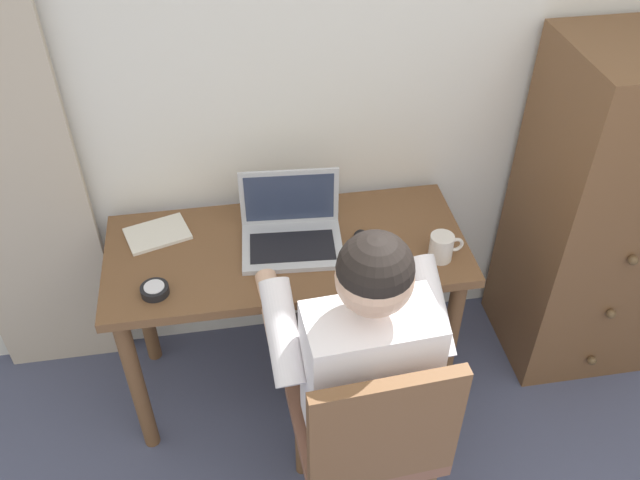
# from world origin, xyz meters

# --- Properties ---
(wall_back) EXTENTS (4.80, 0.05, 2.50)m
(wall_back) POSITION_xyz_m (0.00, 2.20, 1.25)
(wall_back) COLOR silver
(wall_back) RESTS_ON ground_plane
(desk) EXTENTS (1.24, 0.54, 0.72)m
(desk) POSITION_xyz_m (-0.50, 1.86, 0.60)
(desk) COLOR brown
(desk) RESTS_ON ground_plane
(dresser) EXTENTS (0.52, 0.51, 1.35)m
(dresser) POSITION_xyz_m (0.67, 1.90, 0.67)
(dresser) COLOR brown
(dresser) RESTS_ON ground_plane
(chair) EXTENTS (0.44, 0.42, 0.89)m
(chair) POSITION_xyz_m (-0.34, 1.22, 0.50)
(chair) COLOR brown
(chair) RESTS_ON ground_plane
(person_seated) EXTENTS (0.55, 0.60, 1.21)m
(person_seated) POSITION_xyz_m (-0.35, 1.41, 0.68)
(person_seated) COLOR #4C4C4C
(person_seated) RESTS_ON ground_plane
(laptop) EXTENTS (0.36, 0.27, 0.24)m
(laptop) POSITION_xyz_m (-0.48, 1.89, 0.77)
(laptop) COLOR #B7BABF
(laptop) RESTS_ON desk
(computer_mouse) EXTENTS (0.07, 0.10, 0.03)m
(computer_mouse) POSITION_xyz_m (-0.24, 1.84, 0.73)
(computer_mouse) COLOR black
(computer_mouse) RESTS_ON desk
(desk_clock) EXTENTS (0.09, 0.09, 0.03)m
(desk_clock) POSITION_xyz_m (-0.94, 1.70, 0.73)
(desk_clock) COLOR black
(desk_clock) RESTS_ON desk
(notebook_pad) EXTENTS (0.24, 0.20, 0.01)m
(notebook_pad) POSITION_xyz_m (-0.94, 1.99, 0.72)
(notebook_pad) COLOR silver
(notebook_pad) RESTS_ON desk
(coffee_mug) EXTENTS (0.12, 0.08, 0.09)m
(coffee_mug) POSITION_xyz_m (0.00, 1.72, 0.76)
(coffee_mug) COLOR silver
(coffee_mug) RESTS_ON desk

